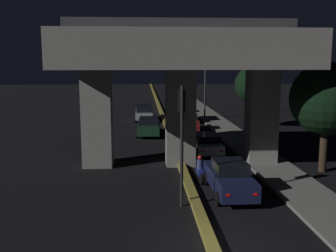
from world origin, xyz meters
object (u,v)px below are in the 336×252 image
traffic_light_left_of_median (182,125)px  car_dark_blue_lead (229,178)px  car_silver_second_oncoming (144,112)px  motorcycle_blue_filtering_near (200,170)px  car_dark_red_third (189,122)px  car_dark_green_lead_oncoming (149,126)px  car_dark_blue_fifth (177,107)px  pedestrian_on_sidewalk (249,143)px  car_white_second (207,143)px  street_lamp (201,77)px  car_grey_fourth (185,112)px

traffic_light_left_of_median → car_dark_blue_lead: traffic_light_left_of_median is taller
car_silver_second_oncoming → motorcycle_blue_filtering_near: (2.83, -22.06, -0.27)m
car_dark_red_third → car_dark_green_lead_oncoming: size_ratio=0.88×
motorcycle_blue_filtering_near → car_dark_red_third: bearing=-4.8°
traffic_light_left_of_median → car_silver_second_oncoming: 25.80m
car_dark_blue_lead → car_dark_red_third: (0.10, 17.26, 0.00)m
car_dark_blue_fifth → traffic_light_left_of_median: bearing=173.7°
traffic_light_left_of_median → motorcycle_blue_filtering_near: bearing=69.6°
motorcycle_blue_filtering_near → pedestrian_on_sidewalk: bearing=-39.3°
car_dark_blue_lead → car_dark_green_lead_oncoming: bearing=11.6°
traffic_light_left_of_median → car_silver_second_oncoming: (-1.51, 25.61, -2.69)m
car_dark_blue_fifth → car_white_second: bearing=178.8°
street_lamp → car_white_second: bearing=-97.1°
car_dark_green_lead_oncoming → car_dark_red_third: bearing=116.5°
car_dark_blue_lead → car_grey_fourth: car_grey_fourth is taller
street_lamp → car_white_second: 17.20m
car_silver_second_oncoming → car_dark_green_lead_oncoming: bearing=2.7°
car_white_second → car_dark_blue_fifth: size_ratio=1.15×
car_dark_blue_lead → car_white_second: car_dark_blue_lead is taller
car_dark_green_lead_oncoming → car_grey_fourth: bearing=154.5°
motorcycle_blue_filtering_near → street_lamp: bearing=-8.9°
traffic_light_left_of_median → car_dark_green_lead_oncoming: bearing=93.8°
car_grey_fourth → car_dark_blue_lead: bearing=178.8°
car_grey_fourth → car_silver_second_oncoming: car_grey_fourth is taller
car_dark_blue_fifth → car_silver_second_oncoming: (-4.00, -5.67, 0.09)m
traffic_light_left_of_median → car_dark_red_third: (2.48, 18.59, -2.74)m
pedestrian_on_sidewalk → car_dark_blue_lead: bearing=-112.1°
motorcycle_blue_filtering_near → pedestrian_on_sidewalk: 6.31m
car_dark_blue_fifth → car_dark_green_lead_oncoming: bearing=164.1°
traffic_light_left_of_median → car_dark_blue_fifth: bearing=85.4°
motorcycle_blue_filtering_near → pedestrian_on_sidewalk: size_ratio=1.15×
car_white_second → car_dark_blue_fifth: 21.43m
car_dark_green_lead_oncoming → motorcycle_blue_filtering_near: 13.65m
car_grey_fourth → car_dark_blue_fifth: 6.91m
street_lamp → car_dark_blue_lead: bearing=-95.4°
car_grey_fourth → car_dark_blue_fifth: bearing=2.2°
car_dark_blue_fifth → car_dark_green_lead_oncoming: size_ratio=0.86×
street_lamp → car_dark_green_lead_oncoming: bearing=-121.7°
car_dark_blue_lead → motorcycle_blue_filtering_near: size_ratio=2.40×
car_white_second → car_grey_fourth: size_ratio=1.05×
car_dark_blue_fifth → car_silver_second_oncoming: size_ratio=0.86×
car_white_second → car_dark_blue_lead: bearing=178.3°
car_dark_red_third → car_white_second: bearing=-175.9°
traffic_light_left_of_median → motorcycle_blue_filtering_near: size_ratio=2.77×
car_dark_blue_lead → car_dark_blue_fifth: bearing=-1.2°
traffic_light_left_of_median → pedestrian_on_sidewalk: traffic_light_left_of_median is taller
car_silver_second_oncoming → motorcycle_blue_filtering_near: bearing=7.4°
car_dark_red_third → motorcycle_blue_filtering_near: 15.09m
car_dark_blue_lead → pedestrian_on_sidewalk: 7.69m
car_white_second → car_dark_green_lead_oncoming: size_ratio=0.99×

